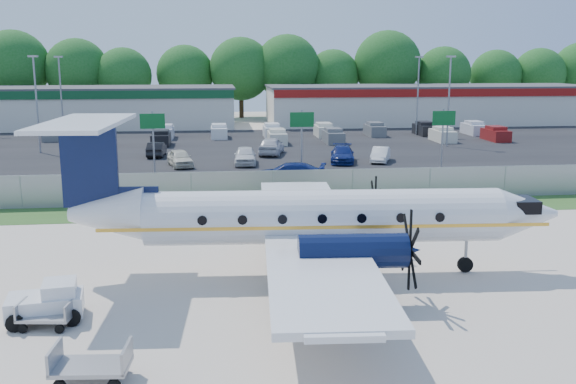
{
  "coord_description": "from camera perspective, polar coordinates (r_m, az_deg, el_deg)",
  "views": [
    {
      "loc": [
        -3.55,
        -24.7,
        8.69
      ],
      "look_at": [
        0.0,
        6.0,
        2.3
      ],
      "focal_mm": 40.0,
      "sensor_mm": 36.0,
      "label": 1
    }
  ],
  "objects": [
    {
      "name": "parked_car_b",
      "position": [
        53.92,
        -9.55,
        2.24
      ],
      "size": [
        2.62,
        4.41,
        1.41
      ],
      "primitive_type": "imported",
      "rotation": [
        0.0,
        0.0,
        0.25
      ],
      "color": "beige",
      "rests_on": "ground"
    },
    {
      "name": "light_pole_nw",
      "position": [
        64.92,
        -21.47,
        7.83
      ],
      "size": [
        0.9,
        0.35,
        9.09
      ],
      "color": "gray",
      "rests_on": "ground"
    },
    {
      "name": "parked_car_g",
      "position": [
        59.94,
        -1.5,
        3.34
      ],
      "size": [
        3.06,
        5.2,
        1.66
      ],
      "primitive_type": "imported",
      "rotation": [
        0.0,
        0.0,
        2.9
      ],
      "color": "silver",
      "rests_on": "ground"
    },
    {
      "name": "sign_mid",
      "position": [
        48.33,
        1.24,
        5.65
      ],
      "size": [
        1.8,
        0.26,
        5.0
      ],
      "color": "gray",
      "rests_on": "ground"
    },
    {
      "name": "sign_left",
      "position": [
        48.09,
        -11.92,
        5.37
      ],
      "size": [
        1.8,
        0.26,
        5.0
      ],
      "color": "gray",
      "rests_on": "ground"
    },
    {
      "name": "parked_car_c",
      "position": [
        54.4,
        -3.82,
        2.46
      ],
      "size": [
        2.01,
        4.53,
        1.52
      ],
      "primitive_type": "imported",
      "rotation": [
        0.0,
        0.0,
        -0.05
      ],
      "color": "silver",
      "rests_on": "ground"
    },
    {
      "name": "tree_line",
      "position": [
        99.15,
        -4.55,
        6.62
      ],
      "size": [
        112.0,
        6.0,
        14.0
      ],
      "primitive_type": null,
      "color": "#195519",
      "rests_on": "ground"
    },
    {
      "name": "baggage_cart_far",
      "position": [
        18.93,
        -17.07,
        -14.5
      ],
      "size": [
        2.16,
        1.41,
        1.08
      ],
      "color": "gray",
      "rests_on": "ground"
    },
    {
      "name": "baggage_cart_near",
      "position": [
        22.96,
        -20.7,
        -10.23
      ],
      "size": [
        1.83,
        1.24,
        0.9
      ],
      "color": "gray",
      "rests_on": "ground"
    },
    {
      "name": "parked_car_d",
      "position": [
        55.5,
        4.84,
        2.63
      ],
      "size": [
        2.87,
        5.14,
        1.41
      ],
      "primitive_type": "imported",
      "rotation": [
        0.0,
        0.0,
        -0.19
      ],
      "color": "navy",
      "rests_on": "ground"
    },
    {
      "name": "parked_car_f",
      "position": [
        59.98,
        -11.58,
        3.11
      ],
      "size": [
        1.58,
        4.11,
        1.34
      ],
      "primitive_type": "imported",
      "rotation": [
        0.0,
        0.0,
        3.1
      ],
      "color": "black",
      "rests_on": "ground"
    },
    {
      "name": "light_pole_sw",
      "position": [
        74.62,
        -19.54,
        8.36
      ],
      "size": [
        0.9,
        0.35,
        9.09
      ],
      "color": "gray",
      "rests_on": "ground"
    },
    {
      "name": "far_parking_rows",
      "position": [
        70.33,
        -3.66,
        4.56
      ],
      "size": [
        56.0,
        10.0,
        1.6
      ],
      "primitive_type": null,
      "color": "gray",
      "rests_on": "ground"
    },
    {
      "name": "ground",
      "position": [
        26.43,
        1.51,
        -7.52
      ],
      "size": [
        170.0,
        170.0,
        0.0
      ],
      "primitive_type": "plane",
      "color": "beige",
      "rests_on": "ground"
    },
    {
      "name": "pushback_tug",
      "position": [
        23.51,
        -20.5,
        -9.14
      ],
      "size": [
        2.64,
        2.06,
        1.32
      ],
      "color": "silver",
      "rests_on": "ground"
    },
    {
      "name": "parked_car_a",
      "position": [
        54.98,
        -16.51,
        2.1
      ],
      "size": [
        2.63,
        4.8,
        1.55
      ],
      "primitive_type": "imported",
      "rotation": [
        0.0,
        0.0,
        0.19
      ],
      "color": "silver",
      "rests_on": "ground"
    },
    {
      "name": "building_east",
      "position": [
        91.78,
        12.31,
        7.63
      ],
      "size": [
        44.4,
        12.4,
        5.24
      ],
      "color": "silver",
      "rests_on": "ground"
    },
    {
      "name": "road_car_mid",
      "position": [
        45.54,
        -0.0,
        0.68
      ],
      "size": [
        5.68,
        3.39,
        1.54
      ],
      "primitive_type": "imported",
      "rotation": [
        0.0,
        0.0,
        -1.82
      ],
      "color": "navy",
      "rests_on": "ground"
    },
    {
      "name": "aircraft",
      "position": [
        25.97,
        2.18,
        -2.2
      ],
      "size": [
        20.63,
        20.34,
        6.38
      ],
      "color": "silver",
      "rests_on": "ground"
    },
    {
      "name": "perimeter_fence",
      "position": [
        39.62,
        -1.33,
        0.49
      ],
      "size": [
        120.0,
        0.06,
        1.99
      ],
      "color": "gray",
      "rests_on": "ground"
    },
    {
      "name": "parking_lot",
      "position": [
        65.38,
        -3.43,
        4.03
      ],
      "size": [
        170.0,
        32.0,
        0.02
      ],
      "primitive_type": "cube",
      "color": "black",
      "rests_on": "ground"
    },
    {
      "name": "parked_car_e",
      "position": [
        56.17,
        8.19,
        2.66
      ],
      "size": [
        2.64,
        4.1,
        1.28
      ],
      "primitive_type": "imported",
      "rotation": [
        0.0,
        0.0,
        -0.36
      ],
      "color": "silver",
      "rests_on": "ground"
    },
    {
      "name": "light_pole_ne",
      "position": [
        67.07,
        14.12,
        8.38
      ],
      "size": [
        0.9,
        0.35,
        9.09
      ],
      "color": "gray",
      "rests_on": "ground"
    },
    {
      "name": "building_west",
      "position": [
        89.27,
        -19.98,
        7.09
      ],
      "size": [
        46.4,
        12.4,
        5.24
      ],
      "color": "silver",
      "rests_on": "ground"
    },
    {
      "name": "access_road",
      "position": [
        44.7,
        -1.91,
        0.48
      ],
      "size": [
        170.0,
        8.0,
        0.02
      ],
      "primitive_type": "cube",
      "color": "black",
      "rests_on": "ground"
    },
    {
      "name": "grass_verge",
      "position": [
        37.88,
        -1.04,
        -1.57
      ],
      "size": [
        170.0,
        4.0,
        0.02
      ],
      "primitive_type": "cube",
      "color": "#2D561E",
      "rests_on": "ground"
    },
    {
      "name": "sign_right",
      "position": [
        51.0,
        13.64,
        5.64
      ],
      "size": [
        1.8,
        0.26,
        5.0
      ],
      "color": "gray",
      "rests_on": "ground"
    },
    {
      "name": "cone_starboard_wing",
      "position": [
        35.53,
        -10.4,
        -2.28
      ],
      "size": [
        0.35,
        0.35,
        0.5
      ],
      "color": "#E13907",
      "rests_on": "ground"
    },
    {
      "name": "light_pole_se",
      "position": [
        76.5,
        11.48,
        8.86
      ],
      "size": [
        0.9,
        0.35,
        9.09
      ],
      "color": "gray",
      "rests_on": "ground"
    }
  ]
}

